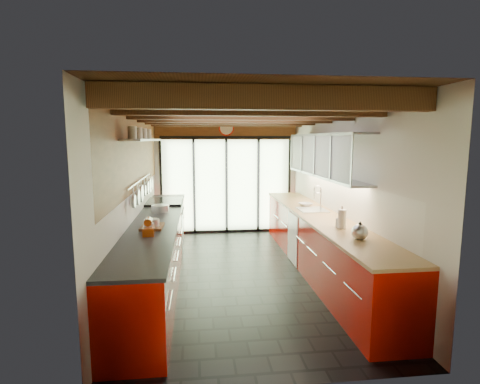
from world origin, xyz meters
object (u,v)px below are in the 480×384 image
at_px(stand_mixer, 149,228).
at_px(paper_towel, 342,219).
at_px(bowl, 305,205).
at_px(kettle, 360,231).
at_px(soap_bottle, 340,221).

bearing_deg(stand_mixer, paper_towel, 1.11).
xyz_separation_m(paper_towel, bowl, (0.00, 1.70, -0.10)).
xyz_separation_m(kettle, paper_towel, (0.00, 0.56, 0.03)).
distance_m(stand_mixer, bowl, 3.08).
distance_m(soap_bottle, bowl, 1.62).
bearing_deg(kettle, paper_towel, 90.00).
bearing_deg(soap_bottle, kettle, -90.00).
xyz_separation_m(stand_mixer, soap_bottle, (2.54, 0.13, 0.00)).
height_order(stand_mixer, soap_bottle, stand_mixer).
distance_m(kettle, bowl, 2.26).
bearing_deg(kettle, stand_mixer, 168.63).
xyz_separation_m(stand_mixer, kettle, (2.54, -0.51, 0.01)).
bearing_deg(stand_mixer, bowl, 34.56).
bearing_deg(paper_towel, bowl, 90.00).
relative_size(stand_mixer, paper_towel, 0.82).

